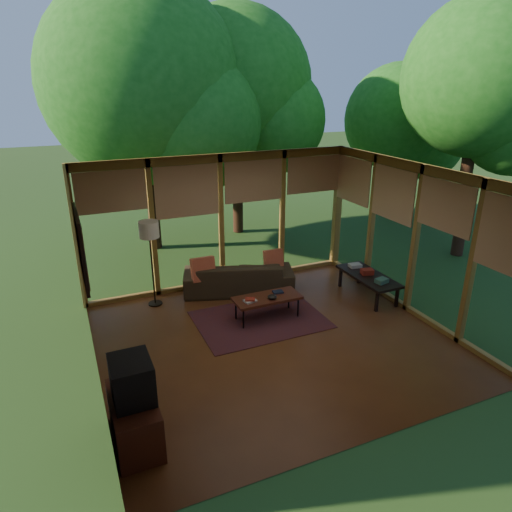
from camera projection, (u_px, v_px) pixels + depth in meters
name	position (u px, v px, depth m)	size (l,w,h in m)	color
floor	(274.00, 340.00, 7.52)	(5.50, 5.50, 0.00)	brown
ceiling	(277.00, 177.00, 6.55)	(5.50, 5.50, 0.00)	silver
wall_left	(88.00, 295.00, 6.01)	(0.04, 5.00, 2.70)	beige
wall_front	(377.00, 344.00, 4.90)	(5.50, 0.04, 2.70)	beige
window_wall_back	(221.00, 222.00, 9.18)	(5.50, 0.12, 2.70)	olive
window_wall_right	(415.00, 241.00, 8.06)	(0.12, 5.00, 2.70)	olive
exterior_lawn	(372.00, 194.00, 17.36)	(40.00, 40.00, 0.00)	#25471A
tree_nw	(142.00, 83.00, 10.37)	(4.57, 4.57, 6.24)	#351F13
tree_ne	(235.00, 86.00, 11.66)	(3.91, 3.91, 5.84)	#351F13
tree_se	(482.00, 78.00, 9.75)	(3.41, 3.41, 5.77)	#351F13
tree_far	(399.00, 119.00, 13.25)	(3.15, 3.15, 4.54)	#351F13
rug	(260.00, 320.00, 8.15)	(2.24, 1.59, 0.01)	maroon
sofa	(239.00, 276.00, 9.18)	(2.18, 0.85, 0.64)	#352A1A
pillow_left	(203.00, 270.00, 8.75)	(0.45, 0.15, 0.45)	maroon
pillow_right	(273.00, 260.00, 9.32)	(0.39, 0.13, 0.39)	maroon
ct_book_lower	(250.00, 301.00, 7.88)	(0.21, 0.16, 0.03)	#A8A499
ct_book_upper	(250.00, 299.00, 7.87)	(0.17, 0.13, 0.03)	maroon
ct_book_side	(278.00, 292.00, 8.22)	(0.18, 0.14, 0.03)	black
ct_bowl	(272.00, 297.00, 7.98)	(0.16, 0.16, 0.07)	black
media_cabinet	(135.00, 420.00, 5.32)	(0.50, 1.00, 0.60)	#512216
television	(132.00, 380.00, 5.13)	(0.45, 0.55, 0.50)	black
console_book_a	(382.00, 281.00, 8.54)	(0.23, 0.17, 0.08)	#365E4B
console_book_b	(367.00, 272.00, 8.92)	(0.23, 0.16, 0.10)	maroon
console_book_c	(355.00, 265.00, 9.27)	(0.24, 0.18, 0.07)	#A8A499
floor_lamp	(149.00, 234.00, 8.23)	(0.36, 0.36, 1.65)	black
coffee_table	(267.00, 299.00, 8.08)	(1.20, 0.50, 0.43)	#512216
side_console	(368.00, 277.00, 8.91)	(0.60, 1.40, 0.46)	black
wall_painting	(81.00, 248.00, 7.15)	(0.06, 1.35, 1.15)	black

